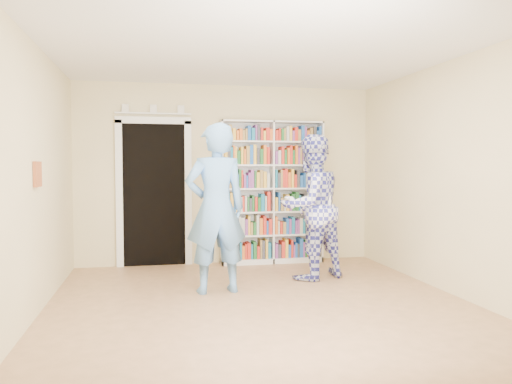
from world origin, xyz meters
TOP-DOWN VIEW (x-y plane):
  - floor at (0.00, 0.00)m, footprint 5.00×5.00m
  - ceiling at (0.00, 0.00)m, footprint 5.00×5.00m
  - wall_back at (0.00, 2.50)m, footprint 4.50×0.00m
  - wall_left at (-2.25, 0.00)m, footprint 0.00×5.00m
  - wall_right at (2.25, 0.00)m, footprint 0.00×5.00m
  - bookshelf at (0.66, 2.34)m, footprint 1.57×0.29m
  - doorway at (-1.10, 2.48)m, footprint 1.10×0.08m
  - wall_art at (-2.23, 0.20)m, footprint 0.03×0.25m
  - man_blue at (-0.40, 0.72)m, footprint 0.77×0.56m
  - man_plaid at (0.91, 1.18)m, footprint 1.12×1.01m
  - paper_sheet at (1.00, 0.97)m, footprint 0.20×0.03m

SIDE VIEW (x-z plane):
  - floor at x=0.00m, z-range 0.00..0.00m
  - man_plaid at x=0.91m, z-range 0.00..1.89m
  - paper_sheet at x=1.00m, z-range 0.82..1.10m
  - man_blue at x=-0.40m, z-range 0.00..1.97m
  - bookshelf at x=0.66m, z-range 0.01..2.17m
  - doorway at x=-1.10m, z-range -0.04..2.39m
  - wall_back at x=0.00m, z-range -0.90..3.60m
  - wall_left at x=-2.25m, z-range -1.15..3.85m
  - wall_right at x=2.25m, z-range -1.15..3.85m
  - wall_art at x=-2.23m, z-range 1.27..1.52m
  - ceiling at x=0.00m, z-range 2.70..2.70m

